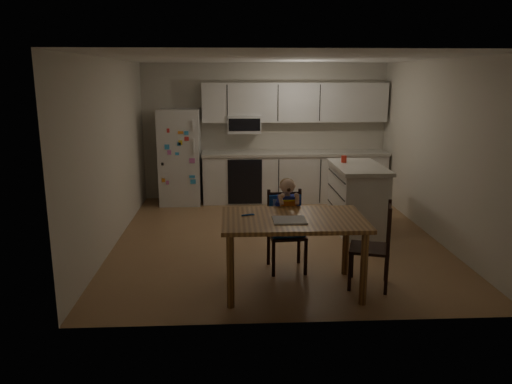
{
  "coord_description": "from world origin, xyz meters",
  "views": [
    {
      "loc": [
        -0.65,
        -6.78,
        2.28
      ],
      "look_at": [
        -0.35,
        -1.15,
        0.95
      ],
      "focal_mm": 35.0,
      "sensor_mm": 36.0,
      "label": 1
    }
  ],
  "objects_px": {
    "refrigerator": "(180,157)",
    "dining_table": "(293,228)",
    "chair_booster": "(286,214)",
    "red_cup": "(344,159)",
    "chair_side": "(379,240)",
    "kitchen_island": "(357,197)"
  },
  "relations": [
    {
      "from": "red_cup",
      "to": "chair_side",
      "type": "distance_m",
      "value": 2.42
    },
    {
      "from": "red_cup",
      "to": "dining_table",
      "type": "height_order",
      "value": "red_cup"
    },
    {
      "from": "dining_table",
      "to": "chair_side",
      "type": "distance_m",
      "value": 0.96
    },
    {
      "from": "refrigerator",
      "to": "chair_side",
      "type": "relative_size",
      "value": 1.79
    },
    {
      "from": "chair_booster",
      "to": "red_cup",
      "type": "bearing_deg",
      "value": 54.3
    },
    {
      "from": "kitchen_island",
      "to": "chair_booster",
      "type": "height_order",
      "value": "chair_booster"
    },
    {
      "from": "refrigerator",
      "to": "chair_booster",
      "type": "height_order",
      "value": "refrigerator"
    },
    {
      "from": "refrigerator",
      "to": "dining_table",
      "type": "xyz_separation_m",
      "value": [
        1.56,
        -3.9,
        -0.15
      ]
    },
    {
      "from": "refrigerator",
      "to": "chair_booster",
      "type": "xyz_separation_m",
      "value": [
        1.56,
        -3.28,
        -0.18
      ]
    },
    {
      "from": "refrigerator",
      "to": "chair_booster",
      "type": "relative_size",
      "value": 1.52
    },
    {
      "from": "refrigerator",
      "to": "red_cup",
      "type": "xyz_separation_m",
      "value": [
        2.63,
        -1.51,
        0.18
      ]
    },
    {
      "from": "red_cup",
      "to": "chair_side",
      "type": "height_order",
      "value": "red_cup"
    },
    {
      "from": "kitchen_island",
      "to": "dining_table",
      "type": "xyz_separation_m",
      "value": [
        -1.23,
        -2.14,
        0.21
      ]
    },
    {
      "from": "kitchen_island",
      "to": "red_cup",
      "type": "distance_m",
      "value": 0.62
    },
    {
      "from": "kitchen_island",
      "to": "chair_booster",
      "type": "distance_m",
      "value": 1.97
    },
    {
      "from": "chair_booster",
      "to": "dining_table",
      "type": "bearing_deg",
      "value": -94.08
    },
    {
      "from": "kitchen_island",
      "to": "chair_side",
      "type": "distance_m",
      "value": 2.13
    },
    {
      "from": "chair_side",
      "to": "kitchen_island",
      "type": "bearing_deg",
      "value": -170.71
    },
    {
      "from": "refrigerator",
      "to": "kitchen_island",
      "type": "distance_m",
      "value": 3.32
    },
    {
      "from": "red_cup",
      "to": "chair_side",
      "type": "bearing_deg",
      "value": -93.15
    },
    {
      "from": "red_cup",
      "to": "chair_side",
      "type": "xyz_separation_m",
      "value": [
        -0.13,
        -2.36,
        -0.5
      ]
    },
    {
      "from": "kitchen_island",
      "to": "chair_side",
      "type": "bearing_deg",
      "value": -97.92
    }
  ]
}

